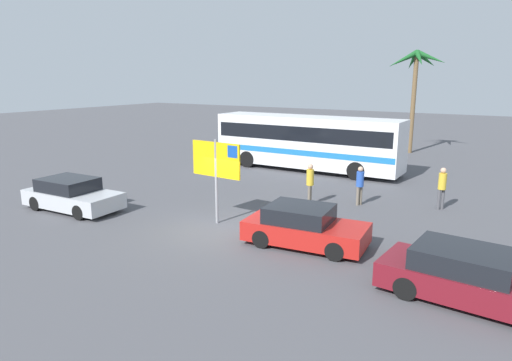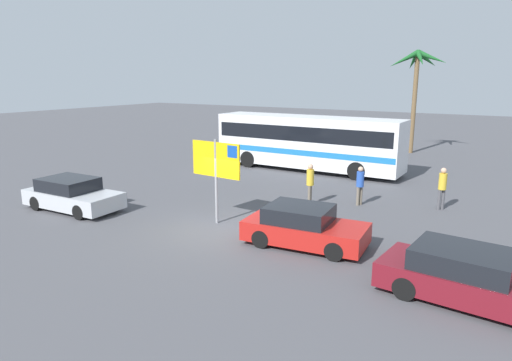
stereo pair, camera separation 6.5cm
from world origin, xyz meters
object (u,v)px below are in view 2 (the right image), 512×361
at_px(pedestrian_near_sign, 360,183).
at_px(pedestrian_crossing_lot, 442,185).
at_px(ferry_sign, 217,163).
at_px(car_maroon, 469,277).
at_px(car_silver, 72,195).
at_px(bus_front_coach, 307,140).
at_px(car_red, 304,227).
at_px(pedestrian_by_bus, 310,181).

distance_m(pedestrian_near_sign, pedestrian_crossing_lot, 3.33).
bearing_deg(ferry_sign, car_maroon, -7.47).
relative_size(car_silver, car_maroon, 0.95).
distance_m(bus_front_coach, car_red, 12.46).
height_order(car_silver, car_maroon, same).
distance_m(car_silver, car_maroon, 15.14).
bearing_deg(car_maroon, bus_front_coach, 134.09).
height_order(bus_front_coach, ferry_sign, ferry_sign).
height_order(car_silver, car_red, same).
bearing_deg(car_silver, bus_front_coach, 66.71).
height_order(car_silver, pedestrian_near_sign, pedestrian_near_sign).
relative_size(car_maroon, pedestrian_by_bus, 2.51).
distance_m(car_silver, car_red, 10.11).
distance_m(ferry_sign, pedestrian_crossing_lot, 9.44).
relative_size(car_red, pedestrian_near_sign, 2.42).
bearing_deg(car_silver, car_red, 5.17).
bearing_deg(car_silver, pedestrian_crossing_lot, 29.18).
relative_size(bus_front_coach, pedestrian_near_sign, 6.55).
distance_m(car_red, pedestrian_near_sign, 5.60).
bearing_deg(bus_front_coach, pedestrian_by_bus, -63.66).
bearing_deg(bus_front_coach, car_red, -65.14).
relative_size(pedestrian_crossing_lot, pedestrian_by_bus, 0.99).
height_order(ferry_sign, car_red, ferry_sign).
distance_m(pedestrian_crossing_lot, pedestrian_by_bus, 5.45).
bearing_deg(car_maroon, car_red, 170.21).
bearing_deg(bus_front_coach, pedestrian_crossing_lot, -28.54).
distance_m(pedestrian_near_sign, pedestrian_by_bus, 2.14).
height_order(bus_front_coach, car_red, bus_front_coach).
bearing_deg(car_red, ferry_sign, 168.61).
height_order(car_red, pedestrian_near_sign, pedestrian_near_sign).
bearing_deg(pedestrian_near_sign, car_maroon, 151.80).
bearing_deg(bus_front_coach, pedestrian_near_sign, -47.53).
relative_size(car_silver, pedestrian_crossing_lot, 2.41).
bearing_deg(pedestrian_by_bus, car_maroon, 128.81).
distance_m(car_red, pedestrian_crossing_lot, 7.43).
xyz_separation_m(ferry_sign, pedestrian_near_sign, (3.75, 5.20, -1.32)).
xyz_separation_m(bus_front_coach, pedestrian_near_sign, (5.19, -5.67, -0.78)).
height_order(bus_front_coach, pedestrian_near_sign, bus_front_coach).
bearing_deg(bus_front_coach, ferry_sign, -82.43).
relative_size(car_red, pedestrian_by_bus, 2.28).
relative_size(bus_front_coach, pedestrian_by_bus, 6.19).
height_order(car_red, car_maroon, same).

